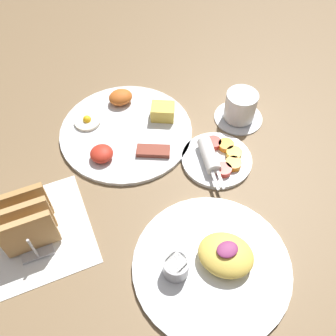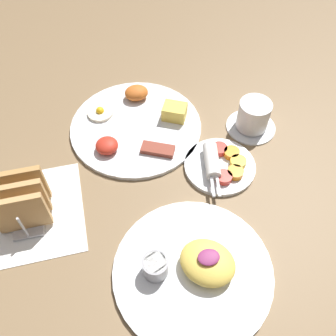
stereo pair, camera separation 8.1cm
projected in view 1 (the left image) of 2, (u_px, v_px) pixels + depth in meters
ground_plane at (148, 198)px, 0.79m from camera, size 3.00×3.00×0.00m
napkin_flat at (34, 234)px, 0.74m from camera, size 0.22×0.22×0.00m
plate_breakfast at (126, 128)px, 0.90m from camera, size 0.32×0.32×0.05m
plate_condiments at (217, 158)px, 0.85m from camera, size 0.16×0.17×0.04m
plate_foreground at (213, 263)px, 0.69m from camera, size 0.30×0.30×0.06m
toast_rack at (26, 222)px, 0.70m from camera, size 0.10×0.12×0.10m
coffee_cup at (240, 108)px, 0.91m from camera, size 0.12×0.12×0.08m
teaspoon at (228, 242)px, 0.73m from camera, size 0.06×0.12×0.01m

